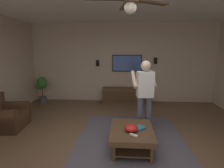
{
  "coord_description": "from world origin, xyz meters",
  "views": [
    {
      "loc": [
        -2.92,
        -0.07,
        1.86
      ],
      "look_at": [
        1.03,
        0.2,
        1.09
      ],
      "focal_mm": 28.01,
      "sensor_mm": 36.0,
      "label": 1
    }
  ],
  "objects_px": {
    "coffee_table": "(132,134)",
    "bowl": "(131,128)",
    "person_standing": "(145,92)",
    "ceiling_fan": "(130,2)",
    "potted_plant_tall": "(42,85)",
    "remote_white": "(134,135)",
    "wall_speaker_right": "(98,63)",
    "tv": "(127,63)",
    "media_console": "(126,96)",
    "book": "(139,128)",
    "vase_round": "(138,85)",
    "armchair": "(5,117)",
    "wall_speaker_left": "(155,61)"
  },
  "relations": [
    {
      "from": "person_standing",
      "to": "wall_speaker_left",
      "type": "xyz_separation_m",
      "value": [
        2.4,
        -0.63,
        0.56
      ]
    },
    {
      "from": "media_console",
      "to": "wall_speaker_left",
      "type": "bearing_deg",
      "value": 104.18
    },
    {
      "from": "ceiling_fan",
      "to": "wall_speaker_right",
      "type": "bearing_deg",
      "value": 14.9
    },
    {
      "from": "wall_speaker_left",
      "to": "potted_plant_tall",
      "type": "bearing_deg",
      "value": 95.83
    },
    {
      "from": "potted_plant_tall",
      "to": "wall_speaker_left",
      "type": "distance_m",
      "value": 4.13
    },
    {
      "from": "wall_speaker_right",
      "to": "ceiling_fan",
      "type": "xyz_separation_m",
      "value": [
        -3.88,
        -1.03,
        1.07
      ]
    },
    {
      "from": "person_standing",
      "to": "wall_speaker_right",
      "type": "xyz_separation_m",
      "value": [
        2.4,
        1.44,
        0.47
      ]
    },
    {
      "from": "book",
      "to": "ceiling_fan",
      "type": "height_order",
      "value": "ceiling_fan"
    },
    {
      "from": "person_standing",
      "to": "remote_white",
      "type": "height_order",
      "value": "person_standing"
    },
    {
      "from": "coffee_table",
      "to": "wall_speaker_left",
      "type": "relative_size",
      "value": 4.55
    },
    {
      "from": "coffee_table",
      "to": "ceiling_fan",
      "type": "relative_size",
      "value": 0.85
    },
    {
      "from": "vase_round",
      "to": "wall_speaker_right",
      "type": "bearing_deg",
      "value": 80.5
    },
    {
      "from": "armchair",
      "to": "bowl",
      "type": "xyz_separation_m",
      "value": [
        -0.76,
        -2.99,
        0.18
      ]
    },
    {
      "from": "potted_plant_tall",
      "to": "ceiling_fan",
      "type": "height_order",
      "value": "ceiling_fan"
    },
    {
      "from": "person_standing",
      "to": "book",
      "type": "xyz_separation_m",
      "value": [
        -0.78,
        0.18,
        -0.51
      ]
    },
    {
      "from": "coffee_table",
      "to": "media_console",
      "type": "distance_m",
      "value": 2.95
    },
    {
      "from": "armchair",
      "to": "book",
      "type": "height_order",
      "value": "armchair"
    },
    {
      "from": "coffee_table",
      "to": "armchair",
      "type": "bearing_deg",
      "value": 77.11
    },
    {
      "from": "tv",
      "to": "media_console",
      "type": "bearing_deg",
      "value": 0.0
    },
    {
      "from": "media_console",
      "to": "tv",
      "type": "xyz_separation_m",
      "value": [
        0.24,
        0.0,
        1.13
      ]
    },
    {
      "from": "coffee_table",
      "to": "bowl",
      "type": "bearing_deg",
      "value": 167.18
    },
    {
      "from": "armchair",
      "to": "bowl",
      "type": "distance_m",
      "value": 3.09
    },
    {
      "from": "book",
      "to": "wall_speaker_right",
      "type": "distance_m",
      "value": 3.56
    },
    {
      "from": "wall_speaker_right",
      "to": "ceiling_fan",
      "type": "relative_size",
      "value": 0.19
    },
    {
      "from": "person_standing",
      "to": "vase_round",
      "type": "relative_size",
      "value": 7.45
    },
    {
      "from": "armchair",
      "to": "vase_round",
      "type": "distance_m",
      "value": 4.06
    },
    {
      "from": "person_standing",
      "to": "wall_speaker_right",
      "type": "bearing_deg",
      "value": 23.07
    },
    {
      "from": "remote_white",
      "to": "book",
      "type": "bearing_deg",
      "value": -76.55
    },
    {
      "from": "book",
      "to": "vase_round",
      "type": "bearing_deg",
      "value": -134.94
    },
    {
      "from": "armchair",
      "to": "remote_white",
      "type": "xyz_separation_m",
      "value": [
        -0.95,
        -3.03,
        0.13
      ]
    },
    {
      "from": "person_standing",
      "to": "wall_speaker_left",
      "type": "bearing_deg",
      "value": -22.45
    },
    {
      "from": "vase_round",
      "to": "media_console",
      "type": "bearing_deg",
      "value": 91.31
    },
    {
      "from": "person_standing",
      "to": "remote_white",
      "type": "relative_size",
      "value": 10.93
    },
    {
      "from": "potted_plant_tall",
      "to": "media_console",
      "type": "bearing_deg",
      "value": -87.03
    },
    {
      "from": "potted_plant_tall",
      "to": "wall_speaker_left",
      "type": "xyz_separation_m",
      "value": [
        0.41,
        -4.02,
        0.86
      ]
    },
    {
      "from": "armchair",
      "to": "tv",
      "type": "height_order",
      "value": "tv"
    },
    {
      "from": "coffee_table",
      "to": "remote_white",
      "type": "distance_m",
      "value": 0.28
    },
    {
      "from": "person_standing",
      "to": "ceiling_fan",
      "type": "distance_m",
      "value": 2.17
    },
    {
      "from": "armchair",
      "to": "bowl",
      "type": "height_order",
      "value": "armchair"
    },
    {
      "from": "coffee_table",
      "to": "vase_round",
      "type": "xyz_separation_m",
      "value": [
        2.96,
        -0.34,
        0.36
      ]
    },
    {
      "from": "media_console",
      "to": "bowl",
      "type": "xyz_separation_m",
      "value": [
        -3.02,
        -0.05,
        0.18
      ]
    },
    {
      "from": "bowl",
      "to": "vase_round",
      "type": "distance_m",
      "value": 3.06
    },
    {
      "from": "potted_plant_tall",
      "to": "remote_white",
      "type": "relative_size",
      "value": 6.25
    },
    {
      "from": "person_standing",
      "to": "armchair",
      "type": "bearing_deg",
      "value": 84.2
    },
    {
      "from": "remote_white",
      "to": "book",
      "type": "height_order",
      "value": "book"
    },
    {
      "from": "coffee_table",
      "to": "book",
      "type": "xyz_separation_m",
      "value": [
        0.02,
        -0.13,
        0.12
      ]
    },
    {
      "from": "wall_speaker_right",
      "to": "remote_white",
      "type": "bearing_deg",
      "value": -161.7
    },
    {
      "from": "armchair",
      "to": "book",
      "type": "relative_size",
      "value": 4.02
    },
    {
      "from": "vase_round",
      "to": "wall_speaker_right",
      "type": "relative_size",
      "value": 1.0
    },
    {
      "from": "ceiling_fan",
      "to": "remote_white",
      "type": "bearing_deg",
      "value": -15.28
    }
  ]
}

